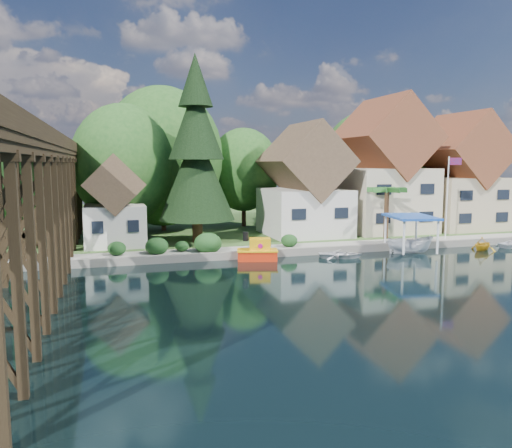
{
  "coord_description": "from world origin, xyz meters",
  "views": [
    {
      "loc": [
        -11.43,
        -29.66,
        7.59
      ],
      "look_at": [
        -0.89,
        6.0,
        3.0
      ],
      "focal_mm": 35.0,
      "sensor_mm": 36.0,
      "label": 1
    }
  ],
  "objects_px": {
    "house_left": "(304,188)",
    "shed": "(115,207)",
    "trestle_bridge": "(35,198)",
    "palm_tree": "(387,191)",
    "house_center": "(383,174)",
    "tugboat": "(258,252)",
    "boat_white_a": "(341,253)",
    "boat_canopy": "(410,237)",
    "boat_yellow": "(483,243)",
    "flagpole": "(449,189)",
    "house_right": "(459,179)",
    "conifer": "(196,153)"
  },
  "relations": [
    {
      "from": "house_left",
      "to": "shed",
      "type": "distance_m",
      "value": 18.11
    },
    {
      "from": "trestle_bridge",
      "to": "house_left",
      "type": "relative_size",
      "value": 4.01
    },
    {
      "from": "trestle_bridge",
      "to": "palm_tree",
      "type": "height_order",
      "value": "trestle_bridge"
    },
    {
      "from": "house_center",
      "to": "tugboat",
      "type": "relative_size",
      "value": 3.99
    },
    {
      "from": "boat_white_a",
      "to": "boat_canopy",
      "type": "height_order",
      "value": "boat_canopy"
    },
    {
      "from": "house_center",
      "to": "shed",
      "type": "bearing_deg",
      "value": -175.76
    },
    {
      "from": "house_center",
      "to": "boat_yellow",
      "type": "distance_m",
      "value": 12.69
    },
    {
      "from": "trestle_bridge",
      "to": "boat_white_a",
      "type": "height_order",
      "value": "trestle_bridge"
    },
    {
      "from": "boat_canopy",
      "to": "trestle_bridge",
      "type": "bearing_deg",
      "value": -177.63
    },
    {
      "from": "house_center",
      "to": "flagpole",
      "type": "distance_m",
      "value": 7.81
    },
    {
      "from": "house_center",
      "to": "boat_yellow",
      "type": "height_order",
      "value": "house_center"
    },
    {
      "from": "trestle_bridge",
      "to": "shed",
      "type": "bearing_deg",
      "value": 61.81
    },
    {
      "from": "house_right",
      "to": "boat_yellow",
      "type": "distance_m",
      "value": 12.64
    },
    {
      "from": "trestle_bridge",
      "to": "house_left",
      "type": "distance_m",
      "value": 25.42
    },
    {
      "from": "conifer",
      "to": "boat_yellow",
      "type": "distance_m",
      "value": 26.19
    },
    {
      "from": "palm_tree",
      "to": "boat_canopy",
      "type": "relative_size",
      "value": 0.92
    },
    {
      "from": "conifer",
      "to": "tugboat",
      "type": "bearing_deg",
      "value": -63.73
    },
    {
      "from": "house_left",
      "to": "boat_white_a",
      "type": "xyz_separation_m",
      "value": [
        -0.78,
        -9.85,
        -4.78
      ]
    },
    {
      "from": "tugboat",
      "to": "boat_white_a",
      "type": "relative_size",
      "value": 1.0
    },
    {
      "from": "tugboat",
      "to": "boat_canopy",
      "type": "bearing_deg",
      "value": -3.33
    },
    {
      "from": "house_right",
      "to": "boat_yellow",
      "type": "relative_size",
      "value": 4.93
    },
    {
      "from": "conifer",
      "to": "boat_white_a",
      "type": "xyz_separation_m",
      "value": [
        10.15,
        -8.1,
        -8.08
      ]
    },
    {
      "from": "trestle_bridge",
      "to": "tugboat",
      "type": "distance_m",
      "value": 16.39
    },
    {
      "from": "trestle_bridge",
      "to": "palm_tree",
      "type": "relative_size",
      "value": 8.69
    },
    {
      "from": "house_left",
      "to": "tugboat",
      "type": "relative_size",
      "value": 3.17
    },
    {
      "from": "house_right",
      "to": "tugboat",
      "type": "distance_m",
      "value": 27.39
    },
    {
      "from": "house_right",
      "to": "boat_white_a",
      "type": "height_order",
      "value": "house_right"
    },
    {
      "from": "house_center",
      "to": "boat_white_a",
      "type": "xyz_separation_m",
      "value": [
        -9.78,
        -10.35,
        -6.06
      ]
    },
    {
      "from": "conifer",
      "to": "boat_canopy",
      "type": "bearing_deg",
      "value": -25.37
    },
    {
      "from": "palm_tree",
      "to": "shed",
      "type": "bearing_deg",
      "value": 172.79
    },
    {
      "from": "shed",
      "to": "palm_tree",
      "type": "bearing_deg",
      "value": -7.21
    },
    {
      "from": "palm_tree",
      "to": "tugboat",
      "type": "height_order",
      "value": "palm_tree"
    },
    {
      "from": "boat_white_a",
      "to": "boat_yellow",
      "type": "bearing_deg",
      "value": -72.48
    },
    {
      "from": "house_right",
      "to": "conifer",
      "type": "height_order",
      "value": "conifer"
    },
    {
      "from": "house_left",
      "to": "boat_yellow",
      "type": "height_order",
      "value": "house_left"
    },
    {
      "from": "shed",
      "to": "boat_canopy",
      "type": "bearing_deg",
      "value": -18.93
    },
    {
      "from": "flagpole",
      "to": "boat_yellow",
      "type": "bearing_deg",
      "value": -73.52
    },
    {
      "from": "house_left",
      "to": "house_center",
      "type": "distance_m",
      "value": 9.1
    },
    {
      "from": "house_left",
      "to": "tugboat",
      "type": "height_order",
      "value": "house_left"
    },
    {
      "from": "palm_tree",
      "to": "house_left",
      "type": "bearing_deg",
      "value": 144.51
    },
    {
      "from": "house_left",
      "to": "boat_yellow",
      "type": "bearing_deg",
      "value": -39.07
    },
    {
      "from": "house_right",
      "to": "conifer",
      "type": "relative_size",
      "value": 0.76
    },
    {
      "from": "flagpole",
      "to": "house_center",
      "type": "bearing_deg",
      "value": 109.51
    },
    {
      "from": "trestle_bridge",
      "to": "house_left",
      "type": "height_order",
      "value": "house_left"
    },
    {
      "from": "house_right",
      "to": "shed",
      "type": "height_order",
      "value": "house_right"
    },
    {
      "from": "flagpole",
      "to": "boat_white_a",
      "type": "xyz_separation_m",
      "value": [
        -12.35,
        -3.08,
        -4.83
      ]
    },
    {
      "from": "palm_tree",
      "to": "boat_yellow",
      "type": "height_order",
      "value": "palm_tree"
    },
    {
      "from": "trestle_bridge",
      "to": "boat_canopy",
      "type": "distance_m",
      "value": 29.02
    },
    {
      "from": "flagpole",
      "to": "boat_white_a",
      "type": "height_order",
      "value": "flagpole"
    },
    {
      "from": "trestle_bridge",
      "to": "boat_white_a",
      "type": "xyz_separation_m",
      "value": [
        22.22,
        0.98,
        -4.99
      ]
    }
  ]
}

